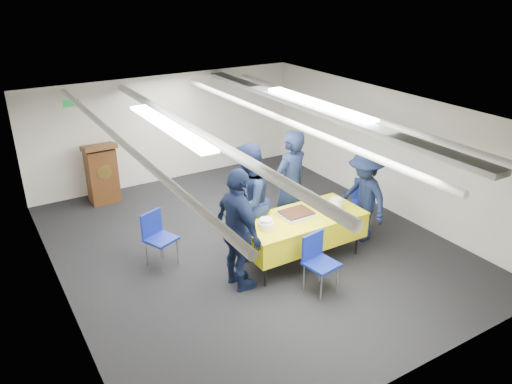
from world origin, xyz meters
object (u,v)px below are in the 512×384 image
chair_right (363,199)px  podium (102,172)px  chair_near (317,257)px  sailor_b (247,202)px  sailor_d (364,196)px  chair_left (157,233)px  serving_table (301,228)px  sailor_a (290,186)px  sailor_c (239,230)px  sheet_cake (296,214)px

chair_right → podium: bearing=136.6°
podium → chair_near: size_ratio=1.44×
sailor_b → sailor_d: bearing=130.7°
chair_left → sailor_b: sailor_b is taller
podium → serving_table: bearing=-62.1°
chair_near → sailor_d: size_ratio=0.55×
chair_near → chair_right: 2.24m
sailor_d → sailor_b: bearing=-102.8°
sailor_b → chair_left: bearing=-55.4°
sailor_a → chair_left: bearing=-22.9°
sailor_b → chair_right: bearing=141.2°
chair_near → chair_left: bearing=132.4°
sailor_d → chair_left: bearing=-105.4°
serving_table → podium: size_ratio=1.59×
chair_near → sailor_c: bearing=145.4°
serving_table → podium: (-2.05, 3.87, 0.05)m
chair_right → sailor_d: (-0.33, -0.34, 0.26)m
serving_table → podium: bearing=117.9°
sailor_b → sailor_d: size_ratio=1.20×
sheet_cake → podium: podium is taller
podium → chair_left: size_ratio=1.44×
serving_table → sheet_cake: (-0.08, 0.04, 0.25)m
serving_table → sailor_b: size_ratio=1.05×
podium → sailor_b: (1.40, -3.31, 0.33)m
chair_left → podium: bearing=91.5°
sheet_cake → sailor_c: (-1.12, -0.18, 0.11)m
sheet_cake → sailor_d: size_ratio=0.32×
serving_table → sailor_b: (-0.64, 0.57, 0.39)m
sailor_a → serving_table: bearing=56.8°
podium → chair_left: 2.79m
podium → sailor_d: 5.10m
chair_left → sailor_a: bearing=-10.1°
serving_table → sailor_a: 0.84m
serving_table → chair_right: bearing=13.1°
chair_left → sailor_d: sailor_d is taller
sheet_cake → chair_near: size_ratio=0.58×
chair_right → chair_left: (-3.62, 0.70, 0.00)m
chair_near → chair_left: size_ratio=1.00×
sailor_a → podium: bearing=-67.0°
chair_right → sailor_b: sailor_b is taller
serving_table → sailor_d: (1.31, 0.04, 0.23)m
sheet_cake → sailor_d: (1.38, -0.00, -0.02)m
sailor_a → sailor_b: sailor_a is taller
sheet_cake → chair_left: (-1.90, 1.04, -0.28)m
chair_right → sailor_a: size_ratio=0.45×
chair_near → chair_right: size_ratio=1.00×
chair_left → sailor_d: size_ratio=0.55×
sheet_cake → chair_near: (-0.20, -0.82, -0.28)m
chair_right → chair_left: size_ratio=1.00×
sailor_c → podium: bearing=11.3°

